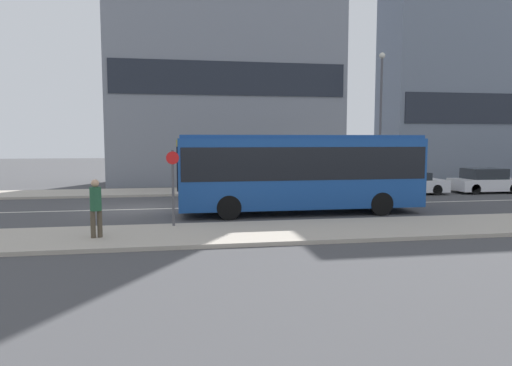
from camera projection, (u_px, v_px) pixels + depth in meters
ground_plane at (141, 209)px, 20.45m from camera, size 120.00×120.00×0.00m
sidewalk_near at (125, 237)px, 14.31m from camera, size 44.00×3.50×0.13m
sidewalk_far at (149, 192)px, 26.58m from camera, size 44.00×3.50×0.13m
lane_centerline at (141, 209)px, 20.45m from camera, size 41.80×0.16×0.01m
apartment_block_left_tower at (225, 0)px, 32.23m from camera, size 16.20×5.81×25.93m
apartment_block_right_tower at (494, 53)px, 35.28m from camera, size 17.56×4.36×19.56m
city_bus at (300, 168)px, 19.26m from camera, size 10.22×2.61×3.30m
parked_car_0 at (408, 184)px, 26.16m from camera, size 4.23×1.82×1.25m
parked_car_1 at (485, 181)px, 26.87m from camera, size 3.92×1.80×1.44m
pedestrian_near_stop at (96, 204)px, 13.84m from camera, size 0.34×0.34×1.79m
bus_stop_sign at (173, 182)px, 15.69m from camera, size 0.44×0.12×2.63m
street_lamp at (381, 108)px, 27.53m from camera, size 0.36×0.36×8.18m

